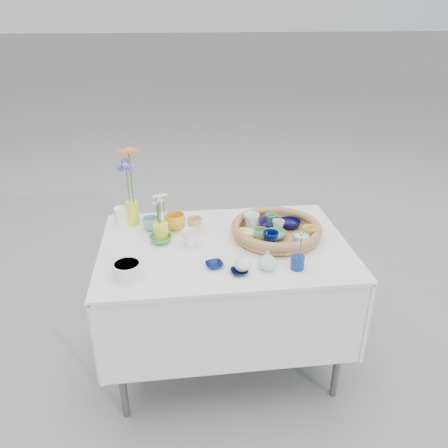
{
  "coord_description": "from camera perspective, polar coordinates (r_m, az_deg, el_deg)",
  "views": [
    {
      "loc": [
        -0.24,
        -1.94,
        1.85
      ],
      "look_at": [
        0.0,
        0.02,
        0.87
      ],
      "focal_mm": 35.0,
      "sensor_mm": 36.0,
      "label": 1
    }
  ],
  "objects": [
    {
      "name": "tray_ceramic_3",
      "position": [
        2.27,
        6.78,
        -1.4
      ],
      "size": [
        0.13,
        0.13,
        0.03
      ],
      "primitive_type": "imported",
      "rotation": [
        0.0,
        0.0,
        -0.19
      ],
      "color": "#59A176",
      "rests_on": "wicker_tray"
    },
    {
      "name": "loose_ceramic_4",
      "position": [
        2.04,
        -1.27,
        -5.35
      ],
      "size": [
        0.1,
        0.1,
        0.02
      ],
      "primitive_type": "imported",
      "rotation": [
        0.0,
        0.0,
        0.24
      ],
      "color": "#051046",
      "rests_on": "display_table"
    },
    {
      "name": "loose_ceramic_1",
      "position": [
        2.36,
        -3.84,
        -0.05
      ],
      "size": [
        0.09,
        0.09,
        0.08
      ],
      "primitive_type": "imported",
      "rotation": [
        0.0,
        0.0,
        0.06
      ],
      "color": "tan",
      "rests_on": "display_table"
    },
    {
      "name": "wicker_tray",
      "position": [
        2.31,
        6.83,
        -0.78
      ],
      "size": [
        0.47,
        0.47,
        0.08
      ],
      "primitive_type": null,
      "color": "#A17249",
      "rests_on": "display_table"
    },
    {
      "name": "loose_ceramic_0",
      "position": [
        2.38,
        -6.39,
        0.32
      ],
      "size": [
        0.14,
        0.14,
        0.09
      ],
      "primitive_type": "imported",
      "rotation": [
        0.0,
        0.0,
        -0.36
      ],
      "color": "gold",
      "rests_on": "display_table"
    },
    {
      "name": "daisy_posy",
      "position": [
        2.26,
        -8.39,
        1.95
      ],
      "size": [
        0.09,
        0.09,
        0.16
      ],
      "primitive_type": null,
      "rotation": [
        0.0,
        0.0,
        0.14
      ],
      "color": "white",
      "rests_on": "daisy_cup"
    },
    {
      "name": "bud_vase_cobalt",
      "position": [
        2.04,
        9.58,
        -4.99
      ],
      "size": [
        0.08,
        0.08,
        0.06
      ],
      "primitive_type": "cylinder",
      "rotation": [
        0.0,
        0.0,
        0.39
      ],
      "color": "navy",
      "rests_on": "display_table"
    },
    {
      "name": "loose_ceramic_5",
      "position": [
        2.4,
        -9.52,
        0.06
      ],
      "size": [
        0.12,
        0.12,
        0.07
      ],
      "primitive_type": "imported",
      "rotation": [
        0.0,
        0.0,
        -0.42
      ],
      "color": "#77BDB9",
      "rests_on": "display_table"
    },
    {
      "name": "white_pitcher",
      "position": [
        2.48,
        -13.24,
        0.98
      ],
      "size": [
        0.13,
        0.11,
        0.1
      ],
      "primitive_type": null,
      "rotation": [
        0.0,
        0.0,
        0.34
      ],
      "color": "white",
      "rests_on": "display_table"
    },
    {
      "name": "bud_vase_paleblue",
      "position": [
        1.99,
        2.42,
        -4.7
      ],
      "size": [
        0.09,
        0.09,
        0.12
      ],
      "primitive_type": null,
      "rotation": [
        0.0,
        0.0,
        0.15
      ],
      "color": "white",
      "rests_on": "display_table"
    },
    {
      "name": "tray_ceramic_5",
      "position": [
        2.28,
        3.44,
        -1.2
      ],
      "size": [
        0.1,
        0.1,
        0.03
      ],
      "primitive_type": "imported",
      "rotation": [
        0.0,
        0.0,
        0.12
      ],
      "color": "#89C3BE",
      "rests_on": "wicker_tray"
    },
    {
      "name": "display_table",
      "position": [
        2.69,
        0.05,
        -17.06
      ],
      "size": [
        1.26,
        0.86,
        0.77
      ],
      "primitive_type": null,
      "color": "white",
      "rests_on": "ground"
    },
    {
      "name": "tray_ceramic_6",
      "position": [
        2.35,
        3.6,
        0.45
      ],
      "size": [
        0.11,
        0.11,
        0.08
      ],
      "primitive_type": "imported",
      "rotation": [
        0.0,
        0.0,
        -0.31
      ],
      "color": "#C3F5E4",
      "rests_on": "wicker_tray"
    },
    {
      "name": "hydrangea",
      "position": [
        2.41,
        -12.45,
        5.11
      ],
      "size": [
        0.1,
        0.1,
        0.29
      ],
      "primitive_type": null,
      "rotation": [
        0.0,
        0.0,
        -0.28
      ],
      "color": "#4145B4",
      "rests_on": "tall_vase_yellow"
    },
    {
      "name": "loose_ceramic_2",
      "position": [
        2.27,
        -8.27,
        -1.94
      ],
      "size": [
        0.13,
        0.13,
        0.04
      ],
      "primitive_type": "imported",
      "rotation": [
        0.0,
        0.0,
        -0.16
      ],
      "color": "#368A47",
      "rests_on": "display_table"
    },
    {
      "name": "tall_vase_yellow",
      "position": [
        2.47,
        -11.84,
        1.41
      ],
      "size": [
        0.09,
        0.09,
        0.13
      ],
      "primitive_type": "cylinder",
      "rotation": [
        0.0,
        0.0,
        0.4
      ],
      "color": "yellow",
      "rests_on": "display_table"
    },
    {
      "name": "tray_ceramic_7",
      "position": [
        2.33,
        7.09,
        -0.23
      ],
      "size": [
        0.07,
        0.07,
        0.06
      ],
      "primitive_type": "imported",
      "rotation": [
        0.0,
        0.0,
        -0.06
      ],
      "color": "beige",
      "rests_on": "wicker_tray"
    },
    {
      "name": "fluted_bowl",
      "position": [
        2.0,
        -12.52,
        -5.9
      ],
      "size": [
        0.16,
        0.16,
        0.07
      ],
      "primitive_type": null,
      "rotation": [
        0.0,
        0.0,
        -0.2
      ],
      "color": "white",
      "rests_on": "display_table"
    },
    {
      "name": "daisy_cup",
      "position": [
        2.3,
        -8.23,
        -0.91
      ],
      "size": [
        0.08,
        0.08,
        0.08
      ],
      "primitive_type": "cylinder",
      "rotation": [
        0.0,
        0.0,
        -0.07
      ],
      "color": "yellow",
      "rests_on": "display_table"
    },
    {
      "name": "bud_vase_seafoam",
      "position": [
        2.02,
        5.67,
        -4.69
      ],
      "size": [
        0.12,
        0.12,
        0.09
      ],
      "primitive_type": "imported",
      "rotation": [
        0.0,
        0.0,
        -0.4
      ],
      "color": "#9ED3BE",
      "rests_on": "display_table"
    },
    {
      "name": "tray_ceramic_11",
      "position": [
        2.2,
        10.03,
        -2.08
      ],
      "size": [
        0.1,
        0.1,
        0.07
      ],
      "primitive_type": "imported",
      "rotation": [
        0.0,
        0.0,
        -0.26
      ],
      "color": "#71B6A4",
      "rests_on": "wicker_tray"
    },
    {
      "name": "tray_ceramic_9",
      "position": [
        2.19,
        6.11,
        -1.9
      ],
      "size": [
        0.1,
        0.1,
        0.07
      ],
      "primitive_type": "imported",
      "rotation": [
        0.0,
        0.0,
        -0.26
      ],
      "color": "#020F4B",
      "rests_on": "wicker_tray"
    },
    {
      "name": "tray_ceramic_4",
      "position": [
        2.23,
        4.84,
        -1.4
      ],
      "size": [
        0.1,
        0.1,
        0.06
      ],
      "primitive_type": "imported",
      "rotation": [
        0.0,
        0.0,
        0.36
      ],
      "color": "#72B579",
      "rests_on": "wicker_tray"
    },
    {
      "name": "loose_ceramic_3",
      "position": [
        2.21,
        -4.46,
        -1.8
      ],
      "size": [
        0.1,
        0.1,
        0.08
      ],
      "primitive_type": "imported",
      "rotation": [
        0.0,
        0.0,
        0.18
      ],
      "color": "white",
      "rests_on": "display_table"
    },
    {
      "name": "loose_ceramic_6",
      "position": [
        1.99,
        2.01,
        -6.24
      ],
      "size": [
        0.08,
        0.08,
        0.02
      ],
      "primitive_type": "imported",
      "rotation": [
        0.0,
        0.0,
        0.07
      ],
      "color": "black",
      "rests_on": "display_table"
    },
    {
      "name": "tray_ceramic_2",
      "position": [
        2.28,
        11.06,
        -1.12
      ],
      "size": [
        0.09,
        0.09,
        0.07
      ],
      "primitive_type": "imported",
      "rotation": [
        0.0,
        0.0,
        -0.23
      ],
      "color": "#ECB246",
      "rests_on": "wicker_tray"
    },
    {
      "name": "tray_ceramic_0",
      "position": [
        2.39,
        6.02,
        0.12
      ],
      "size": [
        0.16,
        0.16,
        0.03
      ],
      "primitive_type": "imported",
      "rotation": [
        0.0,
        0.0,
        -0.33
      ],
      "color": "#160E52",
      "rests_on": "wicker_tray"
    },
    {
      "name": "gerbera",
      "position": [
        2.39,
        -12.04,
        6.06
      ],
      "size": [
        0.15,
        0.15,
        0.31
      ],
      "primitive_type": null,
      "rotation": [
        0.0,
        0.0,
        -0.33
      ],
      "color": "orange",
      "rests_on": "tall_vase_yellow"
    },
    {
      "name": "single_daisy",
      "position": [
        2.0,
        9.98,
        -2.92
      ],
      "size": [
        0.09,
        0.09,
        0.13
      ],
      "primitive_type": null,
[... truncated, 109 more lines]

